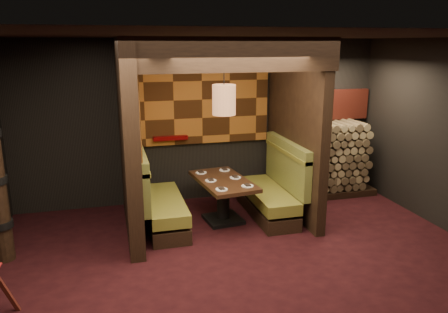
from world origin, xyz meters
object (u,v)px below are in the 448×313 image
at_px(dining_table, 223,193).
at_px(booth_bench_left, 158,202).
at_px(booth_bench_right, 273,192).
at_px(pendant_lamp, 224,100).
at_px(firewood_stack, 328,159).

bearing_deg(dining_table, booth_bench_left, 176.94).
bearing_deg(booth_bench_left, booth_bench_right, 0.00).
relative_size(dining_table, pendant_lamp, 1.25).
relative_size(booth_bench_left, firewood_stack, 0.92).
distance_m(dining_table, pendant_lamp, 1.49).
bearing_deg(firewood_stack, pendant_lamp, -160.07).
distance_m(booth_bench_left, firewood_stack, 3.33).
bearing_deg(firewood_stack, booth_bench_right, -152.65).
bearing_deg(firewood_stack, dining_table, -161.22).
xyz_separation_m(booth_bench_right, pendant_lamp, (-0.87, -0.10, 1.56)).
bearing_deg(booth_bench_left, pendant_lamp, -5.84).
bearing_deg(dining_table, firewood_stack, 18.78).
xyz_separation_m(dining_table, pendant_lamp, (-0.00, -0.05, 1.49)).
bearing_deg(booth_bench_left, dining_table, -3.06).
xyz_separation_m(booth_bench_right, firewood_stack, (1.35, 0.70, 0.28)).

